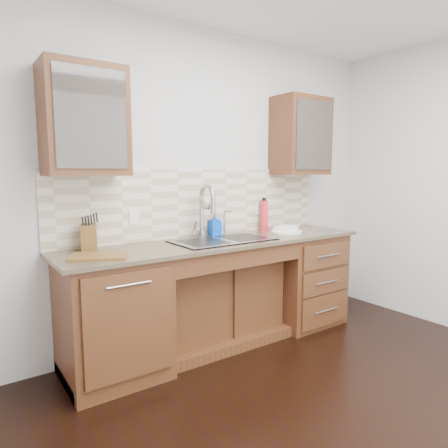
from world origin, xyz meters
TOP-DOWN VIEW (x-y plane):
  - ground at (0.00, 0.00)m, footprint 4.00×3.50m
  - wall_back at (0.00, 1.80)m, footprint 4.00×0.10m
  - base_cabinet_left at (-0.95, 1.44)m, footprint 0.70×0.62m
  - base_cabinet_center at (0.00, 1.53)m, footprint 1.20×0.44m
  - base_cabinet_right at (0.95, 1.44)m, footprint 0.70×0.62m
  - countertop at (0.00, 1.43)m, footprint 2.70×0.65m
  - backsplash at (0.00, 1.74)m, footprint 2.70×0.02m
  - sink at (0.00, 1.41)m, footprint 0.84×0.46m
  - faucet at (-0.07, 1.64)m, footprint 0.04×0.04m
  - filter_tap at (0.18, 1.65)m, footprint 0.02×0.02m
  - upper_cabinet_left at (-1.05, 1.58)m, footprint 0.55×0.34m
  - upper_cabinet_right at (1.05, 1.58)m, footprint 0.55×0.34m
  - outlet_left at (-0.65, 1.73)m, footprint 0.08×0.01m
  - outlet_right at (0.65, 1.73)m, footprint 0.08×0.01m
  - soap_bottle at (0.08, 1.67)m, footprint 0.10×0.10m
  - water_bottle at (0.66, 1.67)m, footprint 0.10×0.10m
  - plate at (0.74, 1.43)m, footprint 0.34×0.34m
  - dish_towel at (0.79, 1.49)m, footprint 0.26×0.22m
  - knife_block at (-1.04, 1.63)m, footprint 0.15×0.20m
  - cutting_board at (-1.06, 1.35)m, footprint 0.44×0.38m
  - cup_left_a at (-1.12, 1.58)m, footprint 0.16×0.16m
  - cup_left_b at (-0.95, 1.58)m, footprint 0.11×0.11m
  - cup_right_a at (0.99, 1.58)m, footprint 0.16×0.16m
  - cup_right_b at (1.17, 1.58)m, footprint 0.12×0.12m

SIDE VIEW (x-z plane):
  - ground at x=0.00m, z-range -0.10..0.00m
  - base_cabinet_center at x=0.00m, z-range 0.00..0.70m
  - base_cabinet_left at x=-0.95m, z-range 0.00..0.88m
  - base_cabinet_right at x=0.95m, z-range 0.00..0.88m
  - sink at x=0.00m, z-range 0.73..0.92m
  - countertop at x=0.00m, z-range 0.88..0.91m
  - plate at x=0.74m, z-range 0.91..0.93m
  - cutting_board at x=-1.06m, z-range 0.91..0.93m
  - dish_towel at x=0.79m, z-range 0.93..0.96m
  - knife_block at x=-1.04m, z-range 0.91..1.10m
  - soap_bottle at x=0.08m, z-range 0.91..1.12m
  - filter_tap at x=0.18m, z-range 0.91..1.15m
  - water_bottle at x=0.66m, z-range 0.91..1.20m
  - faucet at x=-0.07m, z-range 0.91..1.31m
  - outlet_left at x=-0.65m, z-range 1.06..1.18m
  - outlet_right at x=0.65m, z-range 1.06..1.18m
  - backsplash at x=0.00m, z-range 0.91..1.50m
  - wall_back at x=0.00m, z-range 0.00..2.70m
  - cup_left_b at x=-0.95m, z-range 1.72..1.81m
  - cup_right_b at x=1.17m, z-range 1.72..1.82m
  - cup_left_a at x=-1.12m, z-range 1.72..1.82m
  - cup_right_a at x=0.99m, z-range 1.73..1.83m
  - upper_cabinet_left at x=-1.05m, z-range 1.45..2.20m
  - upper_cabinet_right at x=1.05m, z-range 1.45..2.20m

